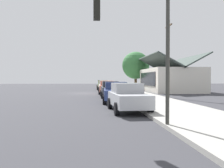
{
  "coord_description": "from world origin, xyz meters",
  "views": [
    {
      "loc": [
        32.2,
        0.8,
        1.85
      ],
      "look_at": [
        0.05,
        3.45,
        1.16
      ],
      "focal_mm": 40.48,
      "sensor_mm": 36.0,
      "label": 1
    }
  ],
  "objects": [
    {
      "name": "car_coral",
      "position": [
        1.44,
        2.71,
        0.82
      ],
      "size": [
        4.62,
        2.18,
        1.59
      ],
      "rotation": [
        0.0,
        0.0,
        -0.04
      ],
      "color": "#EA8C75",
      "rests_on": "ground"
    },
    {
      "name": "fire_hydrant_red",
      "position": [
        5.02,
        4.2,
        0.5
      ],
      "size": [
        0.22,
        0.22,
        0.71
      ],
      "color": "red",
      "rests_on": "sidewalk_curb"
    },
    {
      "name": "ground_plane",
      "position": [
        0.0,
        0.0,
        0.0
      ],
      "size": [
        120.0,
        120.0,
        0.0
      ],
      "primitive_type": "plane",
      "color": "#38383D"
    },
    {
      "name": "shade_tree",
      "position": [
        -10.94,
        8.47,
        4.14
      ],
      "size": [
        4.71,
        4.71,
        6.51
      ],
      "color": "brown",
      "rests_on": "ground"
    },
    {
      "name": "utility_pole_wooden",
      "position": [
        8.47,
        8.2,
        3.93
      ],
      "size": [
        1.8,
        0.24,
        7.5
      ],
      "color": "brown",
      "rests_on": "ground"
    },
    {
      "name": "car_silver",
      "position": [
        18.07,
        2.86,
        0.81
      ],
      "size": [
        4.72,
        2.12,
        1.59
      ],
      "rotation": [
        0.0,
        0.0,
        0.05
      ],
      "color": "silver",
      "rests_on": "ground"
    },
    {
      "name": "car_charcoal",
      "position": [
        7.33,
        2.69,
        0.81
      ],
      "size": [
        4.32,
        1.97,
        1.59
      ],
      "rotation": [
        0.0,
        0.0,
        -0.01
      ],
      "color": "#2D3035",
      "rests_on": "ground"
    },
    {
      "name": "car_navy",
      "position": [
        12.73,
        2.7,
        0.82
      ],
      "size": [
        4.77,
        2.2,
        1.59
      ],
      "rotation": [
        0.0,
        0.0,
        -0.04
      ],
      "color": "navy",
      "rests_on": "ground"
    },
    {
      "name": "storefront_building",
      "position": [
        -2.84,
        11.98,
        1.78
      ],
      "size": [
        11.72,
        6.85,
        5.14
      ],
      "color": "silver",
      "rests_on": "ground"
    },
    {
      "name": "car_ivory",
      "position": [
        -3.73,
        2.84,
        0.82
      ],
      "size": [
        4.94,
        2.11,
        1.59
      ],
      "rotation": [
        0.0,
        0.0,
        0.03
      ],
      "color": "silver",
      "rests_on": "ground"
    },
    {
      "name": "traffic_light_main",
      "position": [
        23.11,
        2.54,
        3.49
      ],
      "size": [
        0.37,
        2.79,
        5.2
      ],
      "color": "#383833",
      "rests_on": "ground"
    },
    {
      "name": "car_skyblue",
      "position": [
        -14.91,
        2.87,
        0.82
      ],
      "size": [
        4.96,
        2.12,
        1.59
      ],
      "rotation": [
        0.0,
        0.0,
        0.04
      ],
      "color": "#8CB7E0",
      "rests_on": "ground"
    },
    {
      "name": "car_olive",
      "position": [
        -9.43,
        2.75,
        0.81
      ],
      "size": [
        4.4,
        2.04,
        1.59
      ],
      "rotation": [
        0.0,
        0.0,
        -0.0
      ],
      "color": "olive",
      "rests_on": "ground"
    },
    {
      "name": "sidewalk_curb",
      "position": [
        0.0,
        5.6,
        0.08
      ],
      "size": [
        60.0,
        4.2,
        0.16
      ],
      "primitive_type": "cube",
      "color": "#A3A099",
      "rests_on": "ground"
    }
  ]
}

